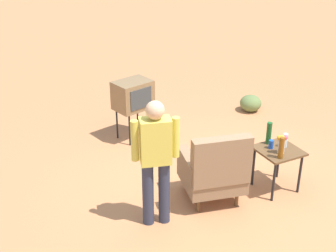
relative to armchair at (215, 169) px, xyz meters
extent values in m
plane|color=#C17A4C|center=(-0.20, -0.24, -0.50)|extent=(60.00, 60.00, 0.00)
cylinder|color=brown|center=(-0.34, -0.30, -0.39)|extent=(0.05, 0.05, 0.22)
cylinder|color=brown|center=(0.18, -0.42, -0.39)|extent=(0.05, 0.05, 0.22)
cylinder|color=brown|center=(-0.22, 0.22, -0.39)|extent=(0.05, 0.05, 0.22)
cylinder|color=brown|center=(0.30, 0.10, -0.39)|extent=(0.05, 0.05, 0.22)
cube|color=#8C6B4C|center=(-0.02, -0.10, -0.18)|extent=(0.91, 0.91, 0.20)
cube|color=#8C6B4C|center=(0.05, 0.21, 0.24)|extent=(0.78, 0.32, 0.64)
cube|color=#8C6B4C|center=(-0.33, -0.03, 0.05)|extent=(0.29, 0.70, 0.26)
cube|color=#8C6B4C|center=(0.29, -0.17, 0.05)|extent=(0.29, 0.70, 0.26)
cylinder|color=black|center=(-1.17, -0.11, -0.20)|extent=(0.04, 0.04, 0.59)
cylinder|color=black|center=(-0.72, -0.11, -0.20)|extent=(0.04, 0.04, 0.59)
cylinder|color=black|center=(-1.17, 0.34, -0.20)|extent=(0.04, 0.04, 0.59)
cylinder|color=black|center=(-0.72, 0.34, -0.20)|extent=(0.04, 0.04, 0.59)
cube|color=brown|center=(-0.94, 0.11, 0.11)|extent=(0.56, 0.56, 0.03)
cylinder|color=black|center=(0.38, -2.01, -0.22)|extent=(0.03, 0.03, 0.55)
cylinder|color=black|center=(-0.05, -2.12, -0.22)|extent=(0.03, 0.03, 0.55)
cylinder|color=black|center=(0.47, -2.36, -0.22)|extent=(0.03, 0.03, 0.55)
cylinder|color=black|center=(0.04, -2.47, -0.22)|extent=(0.03, 0.03, 0.55)
cube|color=olive|center=(0.21, -2.24, 0.29)|extent=(0.69, 0.57, 0.48)
cube|color=#383D3F|center=(0.16, -2.02, 0.29)|extent=(0.41, 0.11, 0.34)
cylinder|color=#2D3347|center=(0.78, 0.08, -0.07)|extent=(0.14, 0.14, 0.86)
cylinder|color=#2D3347|center=(0.97, 0.02, -0.07)|extent=(0.14, 0.14, 0.86)
cube|color=#D6C64C|center=(0.87, 0.05, 0.64)|extent=(0.41, 0.31, 0.56)
cylinder|color=#D6C64C|center=(0.64, 0.12, 0.67)|extent=(0.09, 0.09, 0.50)
cylinder|color=#D6C64C|center=(1.10, -0.01, 0.67)|extent=(0.09, 0.09, 0.50)
sphere|color=#DBAD84|center=(0.87, 0.05, 1.03)|extent=(0.22, 0.22, 0.22)
cylinder|color=silver|center=(-1.06, 0.09, 0.22)|extent=(0.06, 0.06, 0.20)
cylinder|color=#1E5623|center=(-0.92, -0.09, 0.28)|extent=(0.07, 0.07, 0.32)
cylinder|color=blue|center=(-0.87, 0.04, 0.18)|extent=(0.07, 0.07, 0.12)
cylinder|color=brown|center=(-0.81, 0.31, 0.27)|extent=(0.07, 0.07, 0.30)
cylinder|color=silver|center=(-0.90, 0.21, 0.21)|extent=(0.09, 0.09, 0.18)
sphere|color=yellow|center=(-0.90, 0.21, 0.35)|extent=(0.07, 0.07, 0.07)
sphere|color=#E04C66|center=(-0.94, 0.22, 0.35)|extent=(0.07, 0.07, 0.07)
sphere|color=orange|center=(-0.86, 0.19, 0.35)|extent=(0.07, 0.07, 0.07)
ellipsoid|color=olive|center=(-2.27, -2.29, -0.34)|extent=(0.42, 0.42, 0.32)
camera|label=1|loc=(2.83, 4.27, 3.05)|focal=48.49mm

